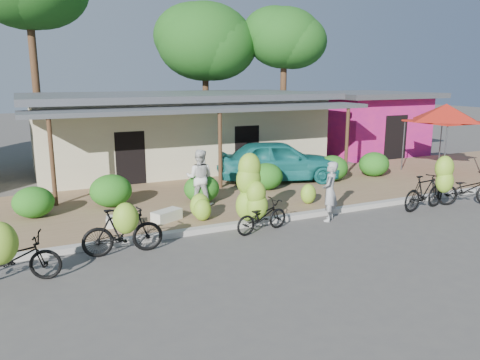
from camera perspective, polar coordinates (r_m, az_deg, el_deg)
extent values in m
plane|color=#4D4B48|center=(11.89, 9.24, -7.68)|extent=(100.00, 100.00, 0.00)
cube|color=#906E4D|center=(16.04, -0.86, -1.97)|extent=(60.00, 6.00, 0.12)
cube|color=#A8A399|center=(13.47, 4.44, -4.78)|extent=(60.00, 0.25, 0.15)
cube|color=beige|center=(21.29, -7.60, 5.61)|extent=(12.00, 6.00, 3.10)
cube|color=slate|center=(21.16, -7.73, 10.11)|extent=(13.00, 7.00, 0.25)
cube|color=black|center=(18.59, -4.77, 3.28)|extent=(1.40, 0.12, 2.20)
cube|color=slate|center=(17.41, -3.64, 8.63)|extent=(13.00, 2.00, 0.15)
cylinder|color=#4C2C1E|center=(15.50, -21.89, 1.78)|extent=(0.14, 0.14, 2.85)
cylinder|color=#4C2C1E|center=(16.75, -2.43, 3.42)|extent=(0.14, 0.14, 2.85)
cylinder|color=#4C2C1E|center=(19.59, 12.88, 4.44)|extent=(0.14, 0.14, 2.85)
cube|color=#D2206D|center=(26.43, 14.77, 6.52)|extent=(5.00, 5.00, 3.00)
cube|color=slate|center=(26.32, 14.97, 10.04)|extent=(6.00, 6.00, 0.25)
cube|color=black|center=(24.66, 18.37, 4.96)|extent=(1.40, 0.12, 2.20)
cylinder|color=#4C2C1E|center=(25.17, -23.76, 12.25)|extent=(0.36, 0.36, 8.81)
cylinder|color=#4C2C1E|center=(27.51, -4.20, 10.60)|extent=(0.36, 0.36, 6.33)
ellipsoid|color=#114513|center=(27.56, -4.30, 16.45)|extent=(5.43, 5.43, 4.35)
ellipsoid|color=#114513|center=(27.69, -5.56, 17.03)|extent=(4.62, 4.62, 3.69)
cylinder|color=#4C2C1E|center=(27.45, 5.29, 10.80)|extent=(0.36, 0.36, 6.54)
ellipsoid|color=#114513|center=(27.52, 5.42, 16.86)|extent=(4.21, 4.21, 3.37)
ellipsoid|color=#114513|center=(27.55, 4.16, 17.50)|extent=(3.58, 3.58, 2.86)
ellipsoid|color=#245F15|center=(14.58, -23.89, -2.49)|extent=(1.15, 1.03, 0.89)
ellipsoid|color=#245F15|center=(14.98, -15.46, -1.26)|extent=(1.29, 1.16, 1.00)
ellipsoid|color=#245F15|center=(14.99, -4.69, -1.04)|extent=(1.15, 1.03, 0.89)
ellipsoid|color=#245F15|center=(16.64, 3.20, 0.44)|extent=(1.22, 1.10, 0.95)
ellipsoid|color=#245F15|center=(18.41, 11.16, 1.44)|extent=(1.25, 1.13, 0.98)
ellipsoid|color=#245F15|center=(19.65, 16.02, 1.87)|extent=(1.25, 1.12, 0.97)
cylinder|color=#59595E|center=(19.77, 23.71, 3.02)|extent=(0.05, 0.05, 2.10)
cylinder|color=#59595E|center=(21.26, 19.27, 3.97)|extent=(0.05, 0.05, 2.10)
cylinder|color=#59595E|center=(22.85, 23.24, 4.21)|extent=(0.05, 0.05, 2.10)
cube|color=#A81D11|center=(21.19, 23.71, 6.54)|extent=(2.40, 2.40, 0.06)
cone|color=#A81D11|center=(21.16, 23.80, 7.56)|extent=(3.50, 3.50, 0.70)
imported|color=black|center=(10.58, -26.00, -8.56)|extent=(2.00, 1.12, 0.99)
imported|color=black|center=(11.24, -14.10, -6.08)|extent=(1.89, 0.64, 1.12)
ellipsoid|color=#81C631|center=(10.48, -13.76, -4.55)|extent=(0.56, 0.48, 0.70)
imported|color=black|center=(12.49, 2.69, -4.44)|extent=(1.72, 0.88, 0.86)
ellipsoid|color=#81C631|center=(12.82, 0.97, -3.10)|extent=(0.70, 0.59, 0.87)
ellipsoid|color=#81C631|center=(12.79, 1.33, -1.50)|extent=(0.61, 0.52, 0.76)
ellipsoid|color=#81C631|center=(12.66, 1.06, 0.05)|extent=(0.69, 0.59, 0.87)
ellipsoid|color=#81C631|center=(12.61, 1.17, 1.55)|extent=(0.63, 0.54, 0.79)
ellipsoid|color=#81C631|center=(12.57, 2.12, -3.19)|extent=(0.60, 0.51, 0.75)
ellipsoid|color=#81C631|center=(12.45, 1.99, -1.61)|extent=(0.53, 0.45, 0.67)
imported|color=black|center=(15.60, 21.56, -1.39)|extent=(1.91, 0.76, 1.11)
ellipsoid|color=#81C631|center=(15.14, 23.68, -0.16)|extent=(0.55, 0.47, 0.69)
ellipsoid|color=#81C631|center=(15.10, 23.66, 1.36)|extent=(0.58, 0.49, 0.73)
imported|color=black|center=(16.74, 25.94, -1.01)|extent=(2.09, 1.35, 1.04)
ellipsoid|color=#81C631|center=(13.36, -4.91, -3.13)|extent=(0.57, 0.49, 0.72)
ellipsoid|color=#81C631|center=(13.10, -4.60, -3.65)|extent=(0.50, 0.42, 0.62)
ellipsoid|color=#81C631|center=(14.96, 8.32, -1.68)|extent=(0.51, 0.43, 0.63)
cube|color=beige|center=(13.26, -8.92, -4.29)|extent=(0.94, 0.73, 0.30)
cube|color=beige|center=(13.05, -14.33, -4.87)|extent=(0.81, 0.53, 0.28)
imported|color=#979797|center=(13.57, 10.90, -1.38)|extent=(0.74, 0.73, 1.73)
imported|color=silver|center=(14.55, -4.95, 0.29)|extent=(1.08, 1.02, 1.76)
imported|color=#186E6C|center=(18.01, 4.70, 2.38)|extent=(5.00, 3.12, 1.59)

